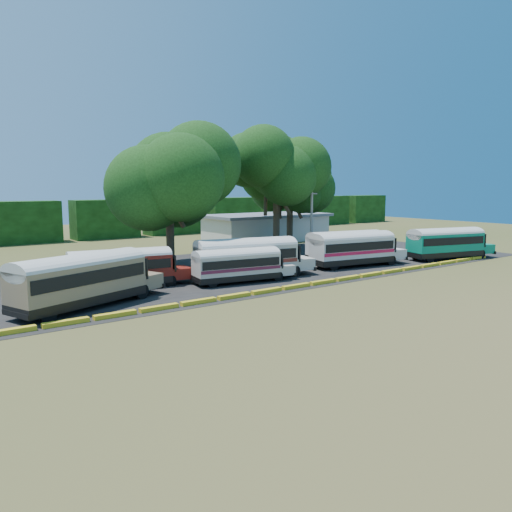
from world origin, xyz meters
TOP-DOWN VIEW (x-y plane):
  - ground at (0.00, 0.00)m, footprint 160.00×160.00m
  - asphalt_strip at (1.00, 12.00)m, footprint 64.00×24.00m
  - curb at (-0.00, 1.00)m, footprint 53.70×0.45m
  - terminal_building at (18.00, 30.00)m, footprint 19.00×9.00m
  - treeline_backdrop at (0.00, 48.00)m, footprint 130.00×4.00m
  - bus_beige at (-17.30, 4.50)m, footprint 11.53×6.44m
  - bus_red at (-12.60, 9.27)m, footprint 9.96×3.95m
  - bus_cream_west at (-3.93, 5.57)m, footprint 9.20×3.65m
  - bus_cream_east at (-2.01, 6.84)m, footprint 11.30×4.97m
  - bus_white_red at (10.42, 5.74)m, footprint 11.08×4.34m
  - bus_white_blue at (11.92, 8.15)m, footprint 10.59×4.47m
  - bus_teal at (22.51, 2.99)m, footprint 11.06×5.19m
  - tree_west at (-5.07, 15.85)m, footprint 10.83×10.83m
  - tree_center at (10.50, 18.42)m, footprint 10.19×10.19m
  - tree_east at (14.94, 21.11)m, footprint 8.51×8.51m
  - utility_pole at (12.47, 14.31)m, footprint 1.60×0.30m

SIDE VIEW (x-z plane):
  - ground at x=0.00m, z-range 0.00..0.00m
  - asphalt_strip at x=1.00m, z-range 0.00..0.02m
  - curb at x=0.00m, z-range 0.00..0.30m
  - bus_cream_west at x=-3.93m, z-range 0.19..3.14m
  - bus_red at x=-12.60m, z-range 0.23..3.42m
  - bus_white_blue at x=11.92m, z-range 0.22..3.61m
  - bus_white_red at x=10.42m, z-range 0.23..3.78m
  - bus_teal at x=22.51m, z-range 0.26..3.79m
  - terminal_building at x=18.00m, z-range 0.03..4.03m
  - bus_cream_east at x=-2.01m, z-range 0.24..3.85m
  - bus_beige at x=-17.30m, z-range 0.27..3.98m
  - treeline_backdrop at x=0.00m, z-range 0.00..6.00m
  - utility_pole at x=12.47m, z-range 0.11..7.74m
  - tree_east at x=14.94m, z-range 2.89..15.03m
  - tree_west at x=-5.07m, z-range 2.65..15.97m
  - tree_center at x=10.50m, z-range 3.32..17.54m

